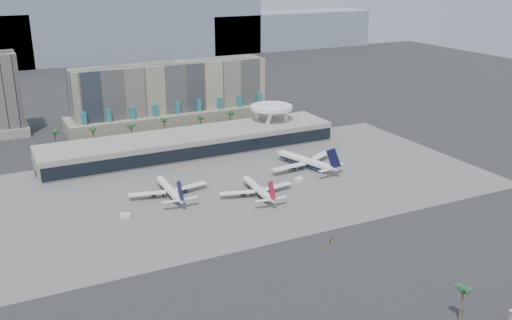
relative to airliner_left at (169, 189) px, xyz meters
name	(u,v)px	position (x,y,z in m)	size (l,w,h in m)	color
ground	(283,229)	(31.38, -54.37, -3.46)	(900.00, 900.00, 0.00)	#232326
apron_pad	(230,185)	(31.38, 0.63, -3.43)	(260.00, 130.00, 0.06)	#5B5B59
mountain_ridge	(103,33)	(59.25, 415.63, 26.43)	(680.00, 60.00, 70.00)	gray
hotel	(172,100)	(41.38, 120.05, 13.35)	(140.00, 30.00, 42.00)	tan
terminal	(191,143)	(31.38, 55.47, 3.05)	(170.00, 32.50, 14.50)	#A19B8D
saucer_structure	(271,110)	(86.38, 61.63, 14.99)	(26.00, 26.00, 21.89)	white
palm_row	(182,120)	(38.38, 90.63, 7.03)	(157.80, 2.80, 13.10)	brown
airliner_left	(169,189)	(0.00, 0.00, 0.00)	(38.65, 39.75, 13.73)	white
airliner_centre	(258,189)	(37.71, -17.57, -0.16)	(36.87, 38.01, 13.11)	white
airliner_right	(305,161)	(77.55, 5.69, 0.49)	(42.44, 43.92, 15.68)	white
service_vehicle_a	(125,215)	(-24.67, -14.92, -2.43)	(4.22, 2.06, 2.06)	white
service_vehicle_b	(299,180)	(64.40, -10.56, -2.48)	(3.83, 2.19, 1.97)	white
taxiway_sign	(332,240)	(42.98, -73.02, -3.00)	(2.06, 0.89, 0.94)	black
near_palm_b	(463,293)	(48.99, -134.61, 6.18)	(6.00, 6.00, 12.49)	brown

